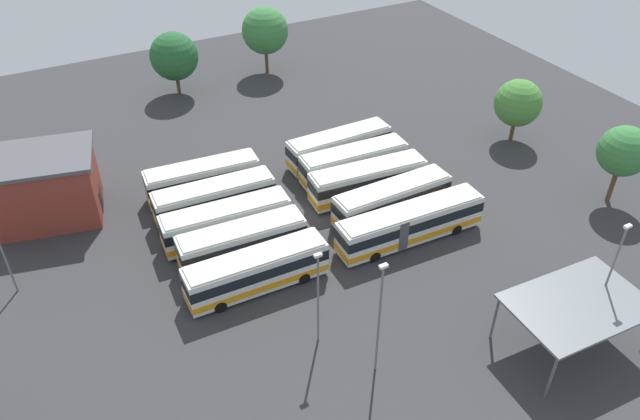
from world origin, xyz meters
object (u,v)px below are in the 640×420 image
object	(u,v)px
bus_row1_slot2	(368,180)
bus_row1_slot3	(354,163)
bus_row0_slot1	(242,242)
bus_row1_slot1	(392,200)
bus_row0_slot0	(257,271)
bus_row0_slot2	(226,222)
tree_south_edge	(518,103)
lamp_post_far_corner	(610,274)
depot_building	(39,187)
lamp_post_near_entrance	(379,316)
bus_row0_slot4	(203,179)
bus_row1_slot4	(339,147)
bus_row0_slot3	(215,199)
tree_west_edge	(265,31)
tree_northeast	(624,151)
tree_east_edge	(174,56)
lamp_post_mid_lot	(318,295)
maintenance_shelter	(578,305)
bus_row1_slot0	(410,223)

from	to	relation	value
bus_row1_slot2	bus_row1_slot3	bearing A→B (deg)	83.14
bus_row0_slot1	bus_row1_slot1	distance (m)	14.31
bus_row0_slot0	bus_row1_slot3	xyz separation A→B (m)	(14.74, 10.07, -0.00)
bus_row0_slot0	bus_row0_slot1	bearing A→B (deg)	85.04
bus_row1_slot1	bus_row1_slot3	bearing A→B (deg)	89.01
bus_row0_slot1	bus_row0_slot2	xyz separation A→B (m)	(-0.16, 3.26, 0.00)
bus_row0_slot1	tree_south_edge	size ratio (longest dim) A/B	1.54
lamp_post_far_corner	bus_row0_slot2	bearing A→B (deg)	131.82
depot_building	lamp_post_near_entrance	bearing A→B (deg)	-59.20
bus_row0_slot4	lamp_post_near_entrance	distance (m)	26.09
bus_row1_slot2	bus_row1_slot4	distance (m)	6.75
bus_row1_slot3	bus_row1_slot4	distance (m)	3.43
bus_row0_slot3	bus_row1_slot2	size ratio (longest dim) A/B	0.96
bus_row1_slot3	depot_building	size ratio (longest dim) A/B	0.95
depot_building	tree_west_edge	size ratio (longest dim) A/B	1.33
bus_row1_slot1	bus_row1_slot3	world-z (taller)	same
bus_row0_slot3	tree_west_edge	distance (m)	32.11
bus_row1_slot2	tree_south_edge	world-z (taller)	tree_south_edge
bus_row0_slot3	lamp_post_far_corner	world-z (taller)	lamp_post_far_corner
bus_row0_slot3	bus_row0_slot1	bearing A→B (deg)	-90.96
bus_row0_slot2	tree_northeast	size ratio (longest dim) A/B	1.45
tree_west_edge	tree_east_edge	distance (m)	12.41
bus_row0_slot3	lamp_post_far_corner	xyz separation A→B (m)	(19.80, -26.11, 3.40)
bus_row1_slot4	bus_row1_slot2	bearing A→B (deg)	-95.51
bus_row1_slot1	lamp_post_mid_lot	bearing A→B (deg)	-141.91
bus_row0_slot3	bus_row1_slot3	world-z (taller)	same
tree_south_edge	tree_west_edge	size ratio (longest dim) A/B	0.80
bus_row0_slot2	lamp_post_far_corner	size ratio (longest dim) A/B	1.19
bus_row0_slot4	maintenance_shelter	size ratio (longest dim) A/B	1.13
bus_row0_slot3	lamp_post_near_entrance	distance (m)	22.51
lamp_post_near_entrance	tree_west_edge	world-z (taller)	lamp_post_near_entrance
lamp_post_far_corner	lamp_post_near_entrance	world-z (taller)	lamp_post_near_entrance
bus_row1_slot4	bus_row1_slot3	bearing A→B (deg)	-94.21
bus_row0_slot4	lamp_post_far_corner	size ratio (longest dim) A/B	1.15
bus_row0_slot2	tree_northeast	distance (m)	36.11
bus_row1_slot3	bus_row1_slot1	bearing A→B (deg)	-90.99
bus_row0_slot1	tree_west_edge	size ratio (longest dim) A/B	1.23
depot_building	lamp_post_near_entrance	size ratio (longest dim) A/B	1.21
bus_row0_slot1	lamp_post_far_corner	bearing A→B (deg)	-43.92
bus_row0_slot2	tree_east_edge	bearing A→B (deg)	80.49
bus_row1_slot2	tree_east_edge	size ratio (longest dim) A/B	1.47
bus_row0_slot4	depot_building	xyz separation A→B (m)	(-13.97, 3.41, 1.43)
bus_row0_slot2	bus_row1_slot0	xyz separation A→B (m)	(13.87, -7.62, 0.00)
depot_building	lamp_post_far_corner	size ratio (longest dim) A/B	1.22
lamp_post_far_corner	bus_row0_slot1	bearing A→B (deg)	136.08
bus_row0_slot0	lamp_post_far_corner	world-z (taller)	lamp_post_far_corner
maintenance_shelter	lamp_post_far_corner	size ratio (longest dim) A/B	1.02
bus_row0_slot1	lamp_post_far_corner	distance (m)	27.85
depot_building	tree_east_edge	world-z (taller)	tree_east_edge
depot_building	tree_east_edge	size ratio (longest dim) A/B	1.48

